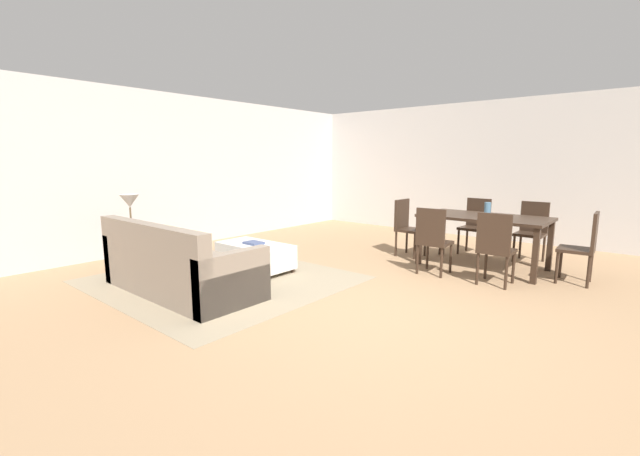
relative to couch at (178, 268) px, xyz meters
name	(u,v)px	position (x,y,z in m)	size (l,w,h in m)	color
ground_plane	(368,310)	(2.06, 0.94, -0.29)	(10.80, 10.80, 0.00)	#9E7A56
wall_back	(515,171)	(2.06, 5.94, 1.06)	(9.00, 0.12, 2.70)	beige
wall_left	(174,172)	(-2.44, 1.44, 1.06)	(0.12, 11.00, 2.70)	beige
area_rug	(222,279)	(-0.03, 0.65, -0.29)	(3.00, 2.80, 0.01)	gray
couch	(178,268)	(0.00, 0.00, 0.00)	(2.11, 0.91, 0.86)	gray
ottoman_table	(255,255)	(-0.05, 1.24, -0.07)	(1.10, 0.59, 0.38)	silver
side_table	(132,240)	(-1.36, 0.11, 0.15)	(0.40, 0.40, 0.56)	brown
table_lamp	(130,203)	(-1.36, 0.11, 0.68)	(0.26, 0.26, 0.53)	brown
dining_table	(484,222)	(2.35, 3.49, 0.38)	(1.71, 0.94, 0.76)	#332319
dining_chair_near_left	(433,237)	(1.96, 2.65, 0.23)	(0.42, 0.42, 0.92)	#332319
dining_chair_near_right	(495,245)	(2.77, 2.67, 0.23)	(0.41, 0.41, 0.92)	#332319
dining_chair_far_left	(476,223)	(1.92, 4.37, 0.23)	(0.42, 0.42, 0.92)	#332319
dining_chair_far_right	(532,228)	(2.79, 4.37, 0.23)	(0.41, 0.41, 0.92)	#332319
dining_chair_head_east	(584,244)	(3.60, 3.47, 0.23)	(0.42, 0.42, 0.92)	#332319
dining_chair_head_west	(407,224)	(1.12, 3.47, 0.23)	(0.41, 0.41, 0.92)	#332319
vase_centerpiece	(488,209)	(2.39, 3.49, 0.57)	(0.09, 0.09, 0.20)	slate
book_on_ottoman	(254,243)	(-0.05, 1.21, 0.11)	(0.26, 0.20, 0.03)	#3F4C72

